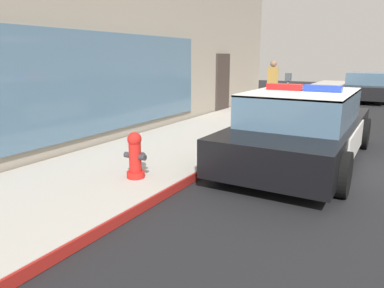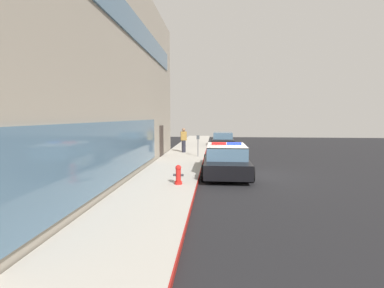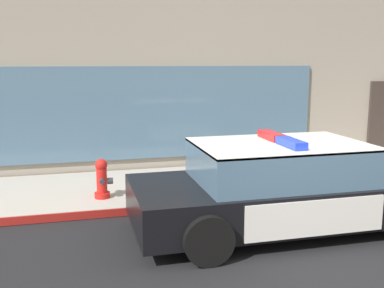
{
  "view_description": "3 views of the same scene",
  "coord_description": "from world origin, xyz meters",
  "px_view_note": "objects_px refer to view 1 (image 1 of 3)",
  "views": [
    {
      "loc": [
        -6.65,
        -0.68,
        1.99
      ],
      "look_at": [
        -2.39,
        1.8,
        0.79
      ],
      "focal_mm": 33.49,
      "sensor_mm": 36.0,
      "label": 1
    },
    {
      "loc": [
        -12.66,
        1.41,
        2.67
      ],
      "look_at": [
        -0.58,
        2.4,
        1.47
      ],
      "focal_mm": 26.18,
      "sensor_mm": 36.0,
      "label": 2
    },
    {
      "loc": [
        -2.89,
        -5.38,
        2.62
      ],
      "look_at": [
        -0.9,
        2.32,
        1.15
      ],
      "focal_mm": 42.44,
      "sensor_mm": 36.0,
      "label": 3
    }
  ],
  "objects_px": {
    "pedestrian_on_sidewalk": "(272,83)",
    "parking_meter": "(288,86)",
    "police_cruiser": "(302,127)",
    "car_down_street": "(367,87)",
    "fire_hydrant": "(135,156)"
  },
  "relations": [
    {
      "from": "pedestrian_on_sidewalk",
      "to": "parking_meter",
      "type": "xyz_separation_m",
      "value": [
        -1.99,
        -1.13,
        0.07
      ]
    },
    {
      "from": "police_cruiser",
      "to": "parking_meter",
      "type": "distance_m",
      "value": 4.88
    },
    {
      "from": "car_down_street",
      "to": "parking_meter",
      "type": "height_order",
      "value": "parking_meter"
    },
    {
      "from": "parking_meter",
      "to": "car_down_street",
      "type": "bearing_deg",
      "value": -13.91
    },
    {
      "from": "police_cruiser",
      "to": "pedestrian_on_sidewalk",
      "type": "bearing_deg",
      "value": 22.24
    },
    {
      "from": "pedestrian_on_sidewalk",
      "to": "parking_meter",
      "type": "height_order",
      "value": "pedestrian_on_sidewalk"
    },
    {
      "from": "fire_hydrant",
      "to": "pedestrian_on_sidewalk",
      "type": "xyz_separation_m",
      "value": [
        9.34,
        0.85,
        0.51
      ]
    },
    {
      "from": "car_down_street",
      "to": "parking_meter",
      "type": "xyz_separation_m",
      "value": [
        -7.11,
        1.76,
        0.45
      ]
    },
    {
      "from": "pedestrian_on_sidewalk",
      "to": "fire_hydrant",
      "type": "bearing_deg",
      "value": 170.29
    },
    {
      "from": "police_cruiser",
      "to": "fire_hydrant",
      "type": "distance_m",
      "value": 3.33
    },
    {
      "from": "fire_hydrant",
      "to": "car_down_street",
      "type": "xyz_separation_m",
      "value": [
        14.46,
        -2.05,
        0.13
      ]
    },
    {
      "from": "police_cruiser",
      "to": "pedestrian_on_sidewalk",
      "type": "relative_size",
      "value": 2.9
    },
    {
      "from": "car_down_street",
      "to": "pedestrian_on_sidewalk",
      "type": "bearing_deg",
      "value": 151.45
    },
    {
      "from": "police_cruiser",
      "to": "fire_hydrant",
      "type": "bearing_deg",
      "value": 145.55
    },
    {
      "from": "police_cruiser",
      "to": "pedestrian_on_sidewalk",
      "type": "height_order",
      "value": "pedestrian_on_sidewalk"
    }
  ]
}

